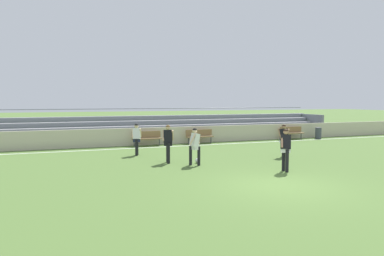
{
  "coord_description": "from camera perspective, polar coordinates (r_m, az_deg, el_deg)",
  "views": [
    {
      "loc": [
        -6.5,
        -9.44,
        2.77
      ],
      "look_at": [
        -0.5,
        6.91,
        1.39
      ],
      "focal_mm": 32.46,
      "sensor_mm": 36.0,
      "label": 1
    }
  ],
  "objects": [
    {
      "name": "ground_plane",
      "position": [
        11.79,
        14.17,
        -9.21
      ],
      "size": [
        160.0,
        160.0,
        0.0
      ],
      "primitive_type": "plane",
      "color": "#4C6B30"
    },
    {
      "name": "field_line_sideline",
      "position": [
        21.18,
        -2.12,
        -2.99
      ],
      "size": [
        44.0,
        0.12,
        0.01
      ],
      "primitive_type": "cube",
      "color": "white",
      "rests_on": "ground"
    },
    {
      "name": "sideline_wall",
      "position": [
        22.31,
        -3.13,
        -1.22
      ],
      "size": [
        48.0,
        0.16,
        1.08
      ],
      "primitive_type": "cube",
      "color": "beige",
      "rests_on": "ground"
    },
    {
      "name": "bleacher_stand",
      "position": [
        24.76,
        -5.24,
        0.2
      ],
      "size": [
        26.35,
        3.07,
        2.21
      ],
      "color": "#B2B2B7",
      "rests_on": "ground"
    },
    {
      "name": "bench_near_wall_gap",
      "position": [
        25.83,
        16.04,
        -0.59
      ],
      "size": [
        1.8,
        0.4,
        0.9
      ],
      "color": "olive",
      "rests_on": "ground"
    },
    {
      "name": "bench_far_right",
      "position": [
        22.4,
        1.24,
        -1.18
      ],
      "size": [
        1.8,
        0.4,
        0.9
      ],
      "color": "olive",
      "rests_on": "ground"
    },
    {
      "name": "bench_centre_sideline",
      "position": [
        21.38,
        -7.46,
        -1.49
      ],
      "size": [
        1.8,
        0.4,
        0.9
      ],
      "color": "olive",
      "rests_on": "ground"
    },
    {
      "name": "trash_bin",
      "position": [
        26.93,
        20.03,
        -0.79
      ],
      "size": [
        0.44,
        0.44,
        0.8
      ],
      "primitive_type": "cylinder",
      "color": "#3D424C",
      "rests_on": "ground"
    },
    {
      "name": "player_dark_pressing_high",
      "position": [
        15.43,
        -3.96,
        -2.01
      ],
      "size": [
        0.58,
        0.46,
        1.7
      ],
      "color": "black",
      "rests_on": "ground"
    },
    {
      "name": "player_white_on_ball",
      "position": [
        14.82,
        0.44,
        -2.53
      ],
      "size": [
        0.64,
        0.45,
        1.61
      ],
      "color": "black",
      "rests_on": "ground"
    },
    {
      "name": "player_white_challenging",
      "position": [
        17.74,
        -9.08,
        -1.41
      ],
      "size": [
        0.56,
        0.44,
        1.61
      ],
      "color": "black",
      "rests_on": "ground"
    },
    {
      "name": "player_dark_wide_right",
      "position": [
        14.02,
        15.12,
        -2.9
      ],
      "size": [
        0.63,
        0.45,
        1.68
      ],
      "color": "black",
      "rests_on": "ground"
    },
    {
      "name": "player_dark_overlapping",
      "position": [
        17.62,
        14.82,
        -1.55
      ],
      "size": [
        0.47,
        0.4,
        1.61
      ],
      "color": "black",
      "rests_on": "ground"
    },
    {
      "name": "soccer_ball",
      "position": [
        15.47,
        0.93,
        -5.38
      ],
      "size": [
        0.22,
        0.22,
        0.22
      ],
      "primitive_type": "sphere",
      "color": "white",
      "rests_on": "ground"
    }
  ]
}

